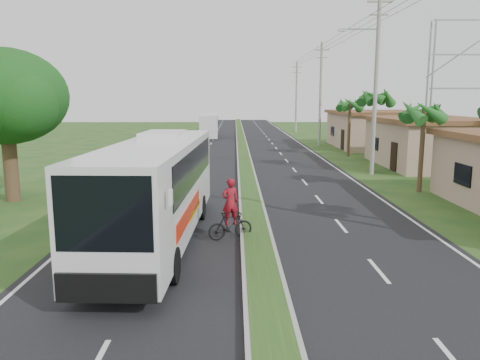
{
  "coord_description": "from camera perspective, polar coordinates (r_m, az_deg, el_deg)",
  "views": [
    {
      "loc": [
        -0.8,
        -13.24,
        5.1
      ],
      "look_at": [
        -0.58,
        5.63,
        1.8
      ],
      "focal_mm": 35.0,
      "sensor_mm": 36.0,
      "label": 1
    }
  ],
  "objects": [
    {
      "name": "ground",
      "position": [
        14.21,
        2.66,
        -11.12
      ],
      "size": [
        180.0,
        180.0,
        0.0
      ],
      "primitive_type": "plane",
      "color": "#1D4519",
      "rests_on": "ground"
    },
    {
      "name": "road_asphalt",
      "position": [
        33.64,
        0.71,
        1.21
      ],
      "size": [
        14.0,
        160.0,
        0.02
      ],
      "primitive_type": "cube",
      "color": "black",
      "rests_on": "ground"
    },
    {
      "name": "median_strip",
      "position": [
        33.63,
        0.71,
        1.37
      ],
      "size": [
        1.2,
        160.0,
        0.18
      ],
      "color": "gray",
      "rests_on": "ground"
    },
    {
      "name": "lane_edge_left",
      "position": [
        34.15,
        -10.6,
        1.16
      ],
      "size": [
        0.12,
        160.0,
        0.01
      ],
      "primitive_type": "cube",
      "color": "silver",
      "rests_on": "ground"
    },
    {
      "name": "lane_edge_right",
      "position": [
        34.46,
        11.92,
        1.19
      ],
      "size": [
        0.12,
        160.0,
        0.01
      ],
      "primitive_type": "cube",
      "color": "silver",
      "rests_on": "ground"
    },
    {
      "name": "shop_mid",
      "position": [
        38.36,
        22.1,
        4.34
      ],
      "size": [
        7.6,
        10.6,
        3.67
      ],
      "color": "tan",
      "rests_on": "ground"
    },
    {
      "name": "shop_far",
      "position": [
        51.52,
        16.13,
        6.0
      ],
      "size": [
        8.6,
        11.6,
        3.82
      ],
      "color": "tan",
      "rests_on": "ground"
    },
    {
      "name": "palm_verge_b",
      "position": [
        27.24,
        21.54,
        7.67
      ],
      "size": [
        2.4,
        2.4,
        5.05
      ],
      "color": "#473321",
      "rests_on": "ground"
    },
    {
      "name": "palm_verge_c",
      "position": [
        33.64,
        16.15,
        9.57
      ],
      "size": [
        2.4,
        2.4,
        5.85
      ],
      "color": "#473321",
      "rests_on": "ground"
    },
    {
      "name": "palm_verge_d",
      "position": [
        42.47,
        13.26,
        8.91
      ],
      "size": [
        2.4,
        2.4,
        5.25
      ],
      "color": "#473321",
      "rests_on": "ground"
    },
    {
      "name": "shade_tree",
      "position": [
        25.87,
        -26.93,
        8.7
      ],
      "size": [
        6.3,
        6.0,
        7.54
      ],
      "color": "#473321",
      "rests_on": "ground"
    },
    {
      "name": "utility_pole_b",
      "position": [
        32.61,
        16.2,
        11.57
      ],
      "size": [
        3.2,
        0.28,
        12.0
      ],
      "color": "gray",
      "rests_on": "ground"
    },
    {
      "name": "utility_pole_c",
      "position": [
        52.08,
        9.79,
        10.41
      ],
      "size": [
        1.6,
        0.28,
        11.0
      ],
      "color": "gray",
      "rests_on": "ground"
    },
    {
      "name": "utility_pole_d",
      "position": [
        71.85,
        6.89,
        10.1
      ],
      "size": [
        1.6,
        0.28,
        10.5
      ],
      "color": "gray",
      "rests_on": "ground"
    },
    {
      "name": "coach_bus_main",
      "position": [
        16.78,
        -9.93,
        -0.4
      ],
      "size": [
        3.0,
        12.12,
        3.89
      ],
      "rotation": [
        0.0,
        0.0,
        -0.04
      ],
      "color": "silver",
      "rests_on": "ground"
    },
    {
      "name": "coach_bus_far",
      "position": [
        63.08,
        -3.77,
        6.82
      ],
      "size": [
        2.58,
        10.41,
        3.01
      ],
      "rotation": [
        0.0,
        0.0,
        0.03
      ],
      "color": "silver",
      "rests_on": "ground"
    },
    {
      "name": "motorcyclist",
      "position": [
        17.06,
        -1.19,
        -4.6
      ],
      "size": [
        1.75,
        1.04,
        2.27
      ],
      "rotation": [
        0.0,
        0.0,
        0.36
      ],
      "color": "black",
      "rests_on": "ground"
    }
  ]
}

